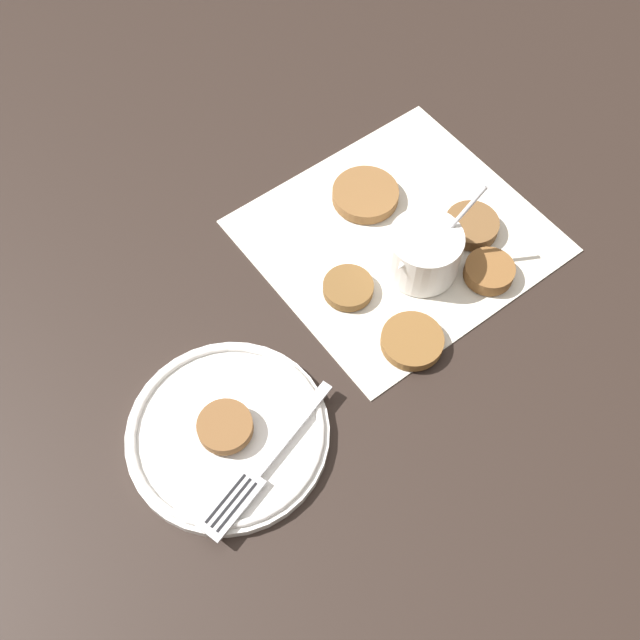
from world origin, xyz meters
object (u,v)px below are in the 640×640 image
sauce_bowl (423,254)px  fork (256,473)px  fritter_on_plate (225,427)px  serving_plate (228,433)px

sauce_bowl → fork: bearing=6.8°
sauce_bowl → fork: size_ratio=0.59×
fritter_on_plate → fork: 0.06m
fork → sauce_bowl: bearing=-173.2°
sauce_bowl → fritter_on_plate: 0.30m
fritter_on_plate → sauce_bowl: bearing=176.3°
sauce_bowl → serving_plate: (0.30, -0.02, -0.02)m
sauce_bowl → serving_plate: 0.30m
sauce_bowl → fritter_on_plate: bearing=-3.7°
serving_plate → fork: bearing=77.2°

